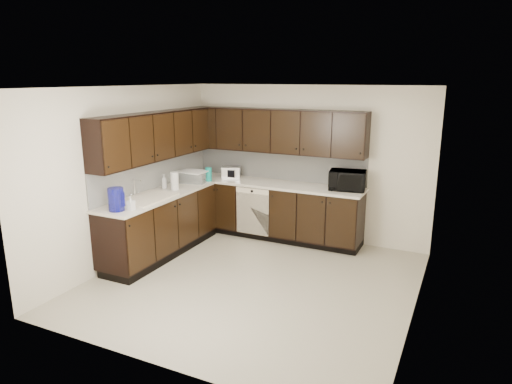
# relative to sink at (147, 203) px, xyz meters

# --- Properties ---
(floor) EXTENTS (4.00, 4.00, 0.00)m
(floor) POSITION_rel_sink_xyz_m (1.68, 0.01, -0.88)
(floor) COLOR #ADA58F
(floor) RESTS_ON ground
(ceiling) EXTENTS (4.00, 4.00, 0.00)m
(ceiling) POSITION_rel_sink_xyz_m (1.68, 0.01, 1.62)
(ceiling) COLOR white
(ceiling) RESTS_ON wall_back
(wall_back) EXTENTS (4.00, 0.02, 2.50)m
(wall_back) POSITION_rel_sink_xyz_m (1.68, 2.01, 0.37)
(wall_back) COLOR beige
(wall_back) RESTS_ON floor
(wall_left) EXTENTS (0.02, 4.00, 2.50)m
(wall_left) POSITION_rel_sink_xyz_m (-0.32, 0.01, 0.37)
(wall_left) COLOR beige
(wall_left) RESTS_ON floor
(wall_right) EXTENTS (0.02, 4.00, 2.50)m
(wall_right) POSITION_rel_sink_xyz_m (3.68, 0.01, 0.37)
(wall_right) COLOR beige
(wall_right) RESTS_ON floor
(wall_front) EXTENTS (4.00, 0.02, 2.50)m
(wall_front) POSITION_rel_sink_xyz_m (1.68, -1.99, 0.37)
(wall_front) COLOR beige
(wall_front) RESTS_ON floor
(lower_cabinets) EXTENTS (3.00, 2.80, 0.90)m
(lower_cabinets) POSITION_rel_sink_xyz_m (0.67, 1.12, -0.47)
(lower_cabinets) COLOR black
(lower_cabinets) RESTS_ON floor
(countertop) EXTENTS (3.03, 2.83, 0.04)m
(countertop) POSITION_rel_sink_xyz_m (0.67, 1.12, 0.04)
(countertop) COLOR beige
(countertop) RESTS_ON lower_cabinets
(backsplash) EXTENTS (3.00, 2.80, 0.48)m
(backsplash) POSITION_rel_sink_xyz_m (0.46, 1.33, 0.30)
(backsplash) COLOR #B5B5B1
(backsplash) RESTS_ON countertop
(upper_cabinets) EXTENTS (3.00, 2.80, 0.70)m
(upper_cabinets) POSITION_rel_sink_xyz_m (0.58, 1.22, 0.89)
(upper_cabinets) COLOR black
(upper_cabinets) RESTS_ON wall_back
(dishwasher) EXTENTS (0.58, 0.04, 0.78)m
(dishwasher) POSITION_rel_sink_xyz_m (0.98, 1.42, -0.33)
(dishwasher) COLOR beige
(dishwasher) RESTS_ON lower_cabinets
(sink) EXTENTS (0.54, 0.82, 0.42)m
(sink) POSITION_rel_sink_xyz_m (0.00, 0.00, 0.00)
(sink) COLOR beige
(sink) RESTS_ON countertop
(microwave) EXTENTS (0.59, 0.45, 0.30)m
(microwave) POSITION_rel_sink_xyz_m (2.43, 1.74, 0.21)
(microwave) COLOR black
(microwave) RESTS_ON countertop
(soap_bottle_a) EXTENTS (0.09, 0.09, 0.18)m
(soap_bottle_a) POSITION_rel_sink_xyz_m (0.17, -0.53, 0.15)
(soap_bottle_a) COLOR gray
(soap_bottle_a) RESTS_ON countertop
(soap_bottle_b) EXTENTS (0.10, 0.10, 0.22)m
(soap_bottle_b) POSITION_rel_sink_xyz_m (-0.16, 0.63, 0.17)
(soap_bottle_b) COLOR gray
(soap_bottle_b) RESTS_ON countertop
(toaster_oven) EXTENTS (0.37, 0.32, 0.19)m
(toaster_oven) POSITION_rel_sink_xyz_m (0.42, 1.75, 0.16)
(toaster_oven) COLOR silver
(toaster_oven) RESTS_ON countertop
(storage_bin) EXTENTS (0.52, 0.43, 0.18)m
(storage_bin) POSITION_rel_sink_xyz_m (-0.01, 1.19, 0.15)
(storage_bin) COLOR white
(storage_bin) RESTS_ON countertop
(blue_pitcher) EXTENTS (0.24, 0.24, 0.30)m
(blue_pitcher) POSITION_rel_sink_xyz_m (0.03, -0.64, 0.21)
(blue_pitcher) COLOR navy
(blue_pitcher) RESTS_ON countertop
(teal_tumbler) EXTENTS (0.13, 0.13, 0.23)m
(teal_tumbler) POSITION_rel_sink_xyz_m (0.20, 1.36, 0.17)
(teal_tumbler) COLOR #0C8D81
(teal_tumbler) RESTS_ON countertop
(paper_towel_roll) EXTENTS (0.14, 0.14, 0.27)m
(paper_towel_roll) POSITION_rel_sink_xyz_m (0.04, 0.63, 0.20)
(paper_towel_roll) COLOR silver
(paper_towel_roll) RESTS_ON countertop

